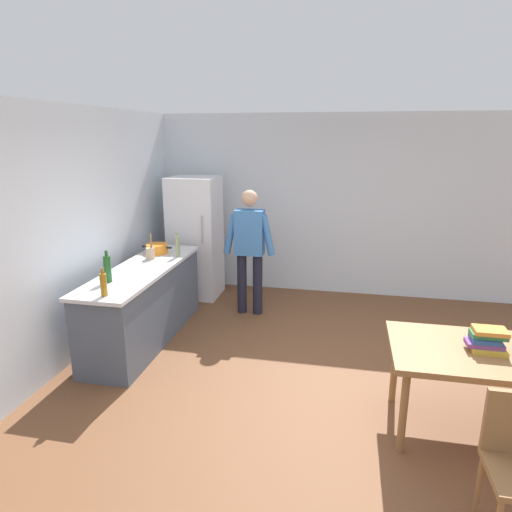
{
  "coord_description": "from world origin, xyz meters",
  "views": [
    {
      "loc": [
        0.29,
        -3.77,
        2.39
      ],
      "look_at": [
        -0.74,
        1.24,
        0.99
      ],
      "focal_mm": 31.17,
      "sensor_mm": 36.0,
      "label": 1
    }
  ],
  "objects_px": {
    "dining_table": "(481,359)",
    "utensil_jar": "(150,253)",
    "book_stack": "(487,340)",
    "bottle_vinegar_tall": "(178,246)",
    "bottle_wine_green": "(108,269)",
    "refrigerator": "(196,238)",
    "person": "(250,244)",
    "cooking_pot": "(157,249)",
    "bottle_oil_amber": "(104,284)"
  },
  "relations": [
    {
      "from": "bottle_vinegar_tall",
      "to": "bottle_oil_amber",
      "type": "bearing_deg",
      "value": -96.67
    },
    {
      "from": "refrigerator",
      "to": "utensil_jar",
      "type": "relative_size",
      "value": 5.62
    },
    {
      "from": "dining_table",
      "to": "cooking_pot",
      "type": "relative_size",
      "value": 3.5
    },
    {
      "from": "refrigerator",
      "to": "utensil_jar",
      "type": "bearing_deg",
      "value": -97.4
    },
    {
      "from": "utensil_jar",
      "to": "bottle_vinegar_tall",
      "type": "distance_m",
      "value": 0.34
    },
    {
      "from": "refrigerator",
      "to": "person",
      "type": "distance_m",
      "value": 1.1
    },
    {
      "from": "utensil_jar",
      "to": "book_stack",
      "type": "height_order",
      "value": "utensil_jar"
    },
    {
      "from": "cooking_pot",
      "to": "utensil_jar",
      "type": "bearing_deg",
      "value": -82.49
    },
    {
      "from": "bottle_wine_green",
      "to": "book_stack",
      "type": "xyz_separation_m",
      "value": [
        3.54,
        -0.54,
        -0.21
      ]
    },
    {
      "from": "cooking_pot",
      "to": "bottle_oil_amber",
      "type": "bearing_deg",
      "value": -84.28
    },
    {
      "from": "utensil_jar",
      "to": "bottle_oil_amber",
      "type": "distance_m",
      "value": 1.32
    },
    {
      "from": "dining_table",
      "to": "bottle_wine_green",
      "type": "xyz_separation_m",
      "value": [
        -3.51,
        0.55,
        0.37
      ]
    },
    {
      "from": "refrigerator",
      "to": "cooking_pot",
      "type": "bearing_deg",
      "value": -101.62
    },
    {
      "from": "refrigerator",
      "to": "bottle_wine_green",
      "type": "xyz_separation_m",
      "value": [
        -0.21,
        -2.15,
        0.15
      ]
    },
    {
      "from": "bottle_oil_amber",
      "to": "bottle_wine_green",
      "type": "height_order",
      "value": "bottle_wine_green"
    },
    {
      "from": "person",
      "to": "dining_table",
      "type": "bearing_deg",
      "value": -42.41
    },
    {
      "from": "person",
      "to": "bottle_wine_green",
      "type": "distance_m",
      "value": 1.98
    },
    {
      "from": "bottle_wine_green",
      "to": "book_stack",
      "type": "relative_size",
      "value": 1.16
    },
    {
      "from": "dining_table",
      "to": "bottle_oil_amber",
      "type": "height_order",
      "value": "bottle_oil_amber"
    },
    {
      "from": "person",
      "to": "cooking_pot",
      "type": "height_order",
      "value": "person"
    },
    {
      "from": "dining_table",
      "to": "bottle_oil_amber",
      "type": "xyz_separation_m",
      "value": [
        -3.34,
        0.16,
        0.34
      ]
    },
    {
      "from": "refrigerator",
      "to": "person",
      "type": "height_order",
      "value": "refrigerator"
    },
    {
      "from": "utensil_jar",
      "to": "bottle_oil_amber",
      "type": "relative_size",
      "value": 1.14
    },
    {
      "from": "dining_table",
      "to": "refrigerator",
      "type": "bearing_deg",
      "value": 140.71
    },
    {
      "from": "cooking_pot",
      "to": "bottle_oil_amber",
      "type": "relative_size",
      "value": 1.43
    },
    {
      "from": "refrigerator",
      "to": "person",
      "type": "bearing_deg",
      "value": -30.23
    },
    {
      "from": "person",
      "to": "bottle_wine_green",
      "type": "relative_size",
      "value": 5.0
    },
    {
      "from": "person",
      "to": "utensil_jar",
      "type": "relative_size",
      "value": 5.31
    },
    {
      "from": "utensil_jar",
      "to": "bottle_wine_green",
      "type": "height_order",
      "value": "bottle_wine_green"
    },
    {
      "from": "cooking_pot",
      "to": "bottle_oil_amber",
      "type": "height_order",
      "value": "bottle_oil_amber"
    },
    {
      "from": "cooking_pot",
      "to": "bottle_oil_amber",
      "type": "xyz_separation_m",
      "value": [
        0.16,
        -1.59,
        0.06
      ]
    },
    {
      "from": "bottle_vinegar_tall",
      "to": "cooking_pot",
      "type": "bearing_deg",
      "value": 161.09
    },
    {
      "from": "refrigerator",
      "to": "cooking_pot",
      "type": "distance_m",
      "value": 0.98
    },
    {
      "from": "dining_table",
      "to": "bottle_oil_amber",
      "type": "relative_size",
      "value": 5.0
    },
    {
      "from": "refrigerator",
      "to": "bottle_oil_amber",
      "type": "distance_m",
      "value": 2.54
    },
    {
      "from": "person",
      "to": "cooking_pot",
      "type": "bearing_deg",
      "value": -160.76
    },
    {
      "from": "cooking_pot",
      "to": "bottle_wine_green",
      "type": "distance_m",
      "value": 1.2
    },
    {
      "from": "refrigerator",
      "to": "bottle_vinegar_tall",
      "type": "height_order",
      "value": "refrigerator"
    },
    {
      "from": "person",
      "to": "bottle_oil_amber",
      "type": "distance_m",
      "value": 2.22
    },
    {
      "from": "dining_table",
      "to": "bottle_wine_green",
      "type": "bearing_deg",
      "value": 171.14
    },
    {
      "from": "person",
      "to": "utensil_jar",
      "type": "distance_m",
      "value": 1.3
    },
    {
      "from": "bottle_wine_green",
      "to": "bottle_vinegar_tall",
      "type": "bearing_deg",
      "value": 72.25
    },
    {
      "from": "dining_table",
      "to": "book_stack",
      "type": "distance_m",
      "value": 0.17
    },
    {
      "from": "cooking_pot",
      "to": "utensil_jar",
      "type": "xyz_separation_m",
      "value": [
        0.04,
        -0.28,
        0.02
      ]
    },
    {
      "from": "dining_table",
      "to": "book_stack",
      "type": "xyz_separation_m",
      "value": [
        0.03,
        0.01,
        0.17
      ]
    },
    {
      "from": "bottle_wine_green",
      "to": "refrigerator",
      "type": "bearing_deg",
      "value": 84.38
    },
    {
      "from": "dining_table",
      "to": "utensil_jar",
      "type": "bearing_deg",
      "value": 156.97
    },
    {
      "from": "bottle_oil_amber",
      "to": "book_stack",
      "type": "bearing_deg",
      "value": -2.59
    },
    {
      "from": "person",
      "to": "dining_table",
      "type": "relative_size",
      "value": 1.21
    },
    {
      "from": "utensil_jar",
      "to": "bottle_oil_amber",
      "type": "xyz_separation_m",
      "value": [
        0.12,
        -1.31,
        0.04
      ]
    }
  ]
}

